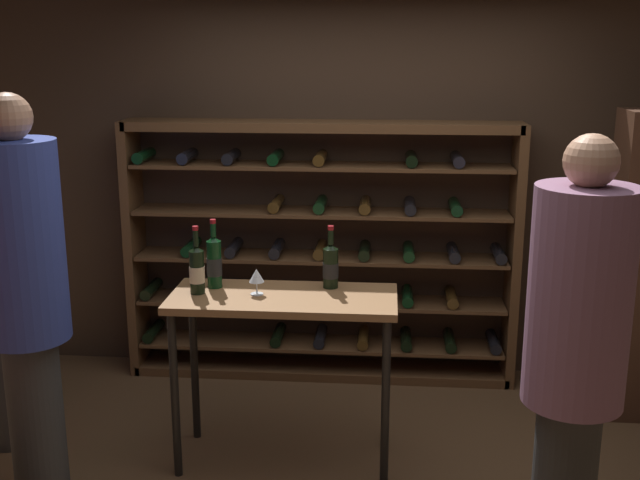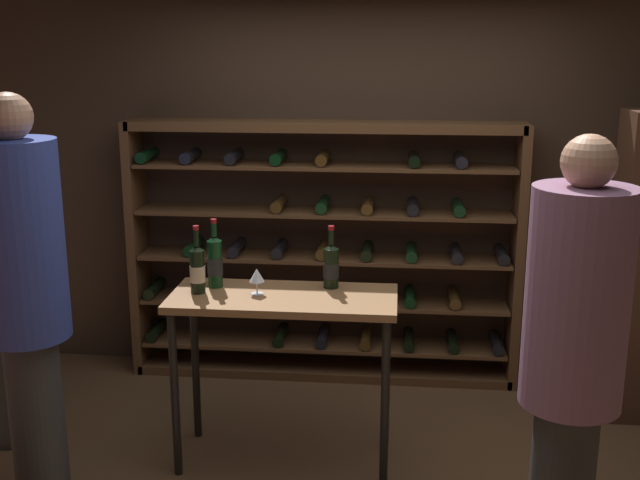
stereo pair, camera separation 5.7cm
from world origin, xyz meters
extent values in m
cube|color=#3D2B1E|center=(0.00, 1.70, 1.32)|extent=(5.14, 0.10, 2.63)
cube|color=brown|center=(-1.57, 1.49, 0.88)|extent=(0.06, 0.32, 1.75)
cube|color=brown|center=(0.98, 1.49, 0.88)|extent=(0.06, 0.32, 1.75)
cube|color=brown|center=(-0.30, 1.49, 1.72)|extent=(2.56, 0.32, 0.06)
cube|color=brown|center=(-0.30, 1.49, 0.03)|extent=(2.56, 0.32, 0.06)
cube|color=brown|center=(-0.30, 1.49, 0.22)|extent=(2.48, 0.32, 0.02)
cylinder|color=black|center=(-1.47, 1.49, 0.28)|extent=(0.08, 0.30, 0.08)
cylinder|color=black|center=(-0.59, 1.49, 0.28)|extent=(0.08, 0.30, 0.08)
cylinder|color=black|center=(-0.30, 1.49, 0.28)|extent=(0.08, 0.30, 0.08)
cylinder|color=#4C3314|center=(0.00, 1.49, 0.28)|extent=(0.08, 0.30, 0.08)
cylinder|color=black|center=(0.29, 1.49, 0.28)|extent=(0.08, 0.30, 0.08)
cylinder|color=black|center=(0.59, 1.49, 0.28)|extent=(0.08, 0.30, 0.08)
cylinder|color=black|center=(0.88, 1.49, 0.28)|extent=(0.08, 0.30, 0.08)
cube|color=brown|center=(-0.30, 1.49, 0.53)|extent=(2.48, 0.32, 0.02)
cylinder|color=black|center=(-1.47, 1.49, 0.59)|extent=(0.08, 0.30, 0.08)
cylinder|color=black|center=(-1.18, 1.49, 0.59)|extent=(0.08, 0.30, 0.08)
cylinder|color=black|center=(-0.89, 1.49, 0.59)|extent=(0.08, 0.30, 0.08)
cylinder|color=black|center=(0.00, 1.49, 0.59)|extent=(0.08, 0.30, 0.08)
cylinder|color=black|center=(0.29, 1.49, 0.59)|extent=(0.08, 0.30, 0.08)
cylinder|color=#4C3314|center=(0.59, 1.49, 0.59)|extent=(0.08, 0.30, 0.08)
cube|color=brown|center=(-0.30, 1.49, 0.84)|extent=(2.48, 0.32, 0.02)
cylinder|color=black|center=(-1.18, 1.49, 0.90)|extent=(0.08, 0.30, 0.08)
cylinder|color=black|center=(-0.89, 1.49, 0.90)|extent=(0.08, 0.30, 0.08)
cylinder|color=black|center=(-0.59, 1.49, 0.90)|extent=(0.08, 0.30, 0.08)
cylinder|color=#4C3314|center=(-0.30, 1.49, 0.90)|extent=(0.08, 0.30, 0.08)
cylinder|color=black|center=(0.00, 1.49, 0.90)|extent=(0.08, 0.30, 0.08)
cylinder|color=black|center=(0.29, 1.49, 0.90)|extent=(0.08, 0.30, 0.08)
cylinder|color=black|center=(0.59, 1.49, 0.90)|extent=(0.08, 0.30, 0.08)
cylinder|color=black|center=(0.88, 1.49, 0.90)|extent=(0.08, 0.30, 0.08)
cube|color=brown|center=(-0.30, 1.49, 1.15)|extent=(2.48, 0.32, 0.02)
cylinder|color=#4C3314|center=(-0.59, 1.49, 1.21)|extent=(0.08, 0.30, 0.08)
cylinder|color=black|center=(-0.30, 1.49, 1.21)|extent=(0.08, 0.30, 0.08)
cylinder|color=#4C3314|center=(0.00, 1.49, 1.21)|extent=(0.08, 0.30, 0.08)
cylinder|color=black|center=(0.29, 1.49, 1.21)|extent=(0.08, 0.30, 0.08)
cylinder|color=black|center=(0.59, 1.49, 1.21)|extent=(0.08, 0.30, 0.08)
cube|color=brown|center=(-0.30, 1.49, 1.46)|extent=(2.48, 0.32, 0.02)
cylinder|color=black|center=(-1.47, 1.49, 1.52)|extent=(0.08, 0.30, 0.08)
cylinder|color=black|center=(-1.18, 1.49, 1.52)|extent=(0.08, 0.30, 0.08)
cylinder|color=black|center=(-0.89, 1.49, 1.52)|extent=(0.08, 0.30, 0.08)
cylinder|color=black|center=(-0.59, 1.49, 1.52)|extent=(0.08, 0.30, 0.08)
cylinder|color=#4C3314|center=(-0.30, 1.49, 1.52)|extent=(0.08, 0.30, 0.08)
cylinder|color=black|center=(0.29, 1.49, 1.52)|extent=(0.08, 0.30, 0.08)
cylinder|color=black|center=(0.59, 1.49, 1.52)|extent=(0.08, 0.30, 0.08)
cube|color=brown|center=(-0.39, 0.31, 0.94)|extent=(1.19, 0.52, 0.04)
cylinder|color=black|center=(-0.94, 0.10, 0.46)|extent=(0.04, 0.04, 0.92)
cylinder|color=black|center=(0.16, 0.10, 0.46)|extent=(0.04, 0.04, 0.92)
cylinder|color=black|center=(-0.94, 0.52, 0.46)|extent=(0.04, 0.04, 0.92)
cylinder|color=black|center=(0.16, 0.52, 0.46)|extent=(0.04, 0.04, 0.92)
cylinder|color=#7A516B|center=(0.91, -0.55, 1.27)|extent=(0.41, 0.41, 0.89)
sphere|color=#AD7A5B|center=(0.91, -0.55, 1.81)|extent=(0.21, 0.21, 0.21)
cylinder|color=#313131|center=(-1.55, -0.19, 0.44)|extent=(0.26, 0.26, 0.87)
cylinder|color=#2D3D8C|center=(-1.55, -0.19, 1.35)|extent=(0.40, 0.40, 0.95)
sphere|color=#AD7A5B|center=(-1.55, -0.19, 1.92)|extent=(0.22, 0.22, 0.22)
cylinder|color=#2D2D2D|center=(-1.99, 0.39, 0.40)|extent=(0.29, 0.29, 0.80)
cylinder|color=black|center=(-0.85, 0.31, 1.07)|extent=(0.08, 0.08, 0.23)
cone|color=black|center=(-0.85, 0.31, 1.20)|extent=(0.08, 0.08, 0.03)
cylinder|color=black|center=(-0.85, 0.31, 1.26)|extent=(0.03, 0.03, 0.09)
cylinder|color=maroon|center=(-0.85, 0.31, 1.31)|extent=(0.03, 0.03, 0.02)
cylinder|color=#C6B28C|center=(-0.85, 0.31, 1.06)|extent=(0.08, 0.08, 0.09)
cylinder|color=black|center=(-0.78, 0.42, 1.08)|extent=(0.08, 0.08, 0.26)
cone|color=black|center=(-0.78, 0.42, 1.23)|extent=(0.08, 0.08, 0.03)
cylinder|color=black|center=(-0.78, 0.42, 1.27)|extent=(0.03, 0.03, 0.07)
cylinder|color=maroon|center=(-0.78, 0.42, 1.32)|extent=(0.03, 0.03, 0.02)
cylinder|color=black|center=(-0.78, 0.42, 1.07)|extent=(0.08, 0.08, 0.10)
cylinder|color=black|center=(-0.15, 0.47, 1.06)|extent=(0.08, 0.08, 0.22)
cone|color=black|center=(-0.15, 0.47, 1.18)|extent=(0.08, 0.08, 0.03)
cylinder|color=black|center=(-0.15, 0.47, 1.24)|extent=(0.03, 0.03, 0.08)
cylinder|color=maroon|center=(-0.15, 0.47, 1.29)|extent=(0.03, 0.03, 0.02)
cylinder|color=black|center=(-0.15, 0.47, 1.05)|extent=(0.09, 0.09, 0.08)
cylinder|color=silver|center=(-0.53, 0.31, 0.96)|extent=(0.07, 0.07, 0.00)
cylinder|color=silver|center=(-0.53, 0.31, 0.99)|extent=(0.01, 0.01, 0.06)
cone|color=silver|center=(-0.53, 0.31, 1.06)|extent=(0.08, 0.08, 0.07)
cylinder|color=#590A14|center=(-0.53, 0.31, 1.05)|extent=(0.04, 0.04, 0.02)
camera|label=1|loc=(0.14, -3.56, 2.25)|focal=43.89mm
camera|label=2|loc=(0.19, -3.56, 2.25)|focal=43.89mm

